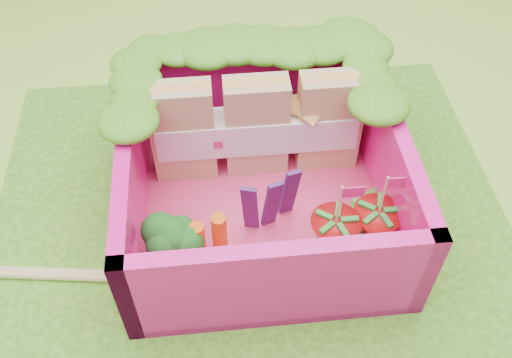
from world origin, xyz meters
The scene contains 13 objects.
ground centered at (0.00, 0.00, 0.00)m, with size 14.00×14.00×0.00m, color #9ADA3D.
placemat centered at (0.00, 0.00, 0.01)m, with size 2.60×2.60×0.03m, color #488D20.
bento_floor centered at (0.06, 0.19, 0.06)m, with size 1.30×1.30×0.05m, color #DF386C.
bento_box centered at (0.06, 0.19, 0.31)m, with size 1.30×1.30×0.55m.
lettuce_ruffle centered at (0.06, 0.66, 0.64)m, with size 1.43×0.77×0.11m.
sandwich_stack centered at (0.07, 0.47, 0.35)m, with size 1.06×0.18×0.56m.
broccoli centered at (-0.38, -0.11, 0.27)m, with size 0.32×0.32×0.27m.
carrot_sticks centered at (-0.21, -0.09, 0.21)m, with size 0.17×0.11×0.26m.
purple_wedges centered at (0.09, 0.05, 0.27)m, with size 0.27×0.11×0.38m.
strawberry_left centered at (0.36, -0.12, 0.20)m, with size 0.23×0.23×0.47m.
strawberry_right centered at (0.56, -0.09, 0.20)m, with size 0.23×0.23×0.47m.
snap_peas centered at (0.46, -0.07, 0.11)m, with size 0.57×0.59×0.05m.
chopsticks centered at (-1.05, -0.08, 0.05)m, with size 2.32×0.39×0.04m.
Camera 1 is at (-0.15, -1.61, 2.35)m, focal length 40.00 mm.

